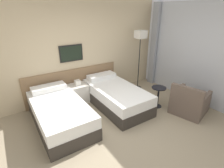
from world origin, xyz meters
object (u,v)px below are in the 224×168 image
at_px(floor_lamp, 140,39).
at_px(side_table, 158,94).
at_px(nightstand, 78,93).
at_px(bed_near_door, 60,113).
at_px(bed_near_window, 116,96).
at_px(armchair, 189,103).

xyz_separation_m(floor_lamp, side_table, (-0.37, -1.24, -1.23)).
xyz_separation_m(nightstand, floor_lamp, (2.05, -0.16, 1.35)).
distance_m(bed_near_door, nightstand, 1.05).
distance_m(bed_near_window, nightstand, 1.05).
height_order(bed_near_window, nightstand, bed_near_window).
bearing_deg(armchair, floor_lamp, -12.58).
distance_m(bed_near_door, bed_near_window, 1.53).
distance_m(floor_lamp, armchair, 2.31).
xyz_separation_m(bed_near_door, bed_near_window, (1.53, 0.00, 0.00)).
relative_size(bed_near_window, armchair, 1.99).
bearing_deg(side_table, nightstand, 140.18).
relative_size(nightstand, side_table, 1.18).
distance_m(bed_near_door, side_table, 2.53).
height_order(bed_near_door, side_table, bed_near_door).
xyz_separation_m(bed_near_window, floor_lamp, (1.28, 0.57, 1.33)).
bearing_deg(nightstand, side_table, -39.82).
height_order(nightstand, armchair, armchair).
relative_size(floor_lamp, armchair, 1.85).
height_order(floor_lamp, armchair, floor_lamp).
bearing_deg(side_table, bed_near_door, 164.66).
distance_m(bed_near_window, floor_lamp, 1.93).
height_order(bed_near_door, nightstand, bed_near_door).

